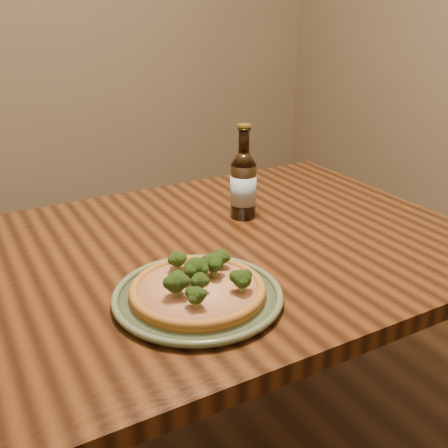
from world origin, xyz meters
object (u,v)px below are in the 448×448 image
table (148,297)px  plate (198,296)px  beer_bottle (243,184)px  pizza (198,288)px

table → plate: plate is taller
plate → beer_bottle: size_ratio=1.32×
table → beer_bottle: bearing=19.5°
table → plate: (0.03, -0.21, 0.10)m
table → beer_bottle: size_ratio=6.43×
table → pizza: pizza is taller
plate → beer_bottle: beer_bottle is taller
table → pizza: bearing=-82.4°
table → beer_bottle: (0.32, 0.11, 0.19)m
plate → table: bearing=97.0°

